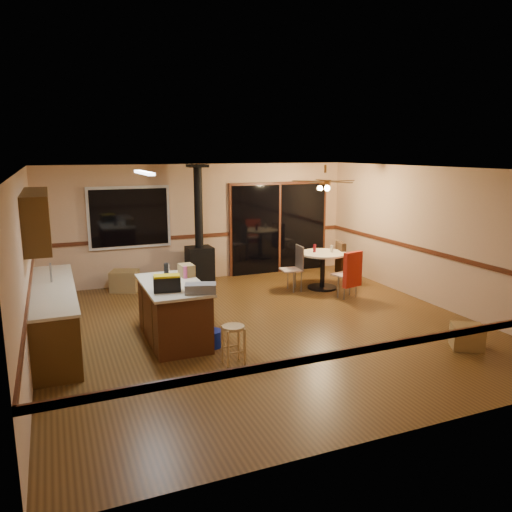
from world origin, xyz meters
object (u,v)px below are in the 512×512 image
chair_left (296,263)px  box_under_window (125,281)px  blue_bucket (212,338)px  bar_stool (233,345)px  toolbox_black (167,284)px  box_corner_b (467,337)px  chair_near (352,269)px  kitchen_island (173,312)px  dining_table (323,264)px  chair_right (342,258)px  toolbox_grey (201,288)px  wood_stove (199,252)px

chair_left → box_under_window: (-3.33, 1.30, -0.37)m
blue_bucket → chair_left: (2.55, 2.30, 0.46)m
bar_stool → box_under_window: size_ratio=1.02×
toolbox_black → box_corner_b: (4.11, -1.61, -0.83)m
box_under_window → box_corner_b: size_ratio=1.25×
bar_stool → chair_near: bearing=32.6°
kitchen_island → chair_left: bearing=30.8°
dining_table → chair_right: size_ratio=1.41×
kitchen_island → box_under_window: size_ratio=3.08×
chair_near → toolbox_grey: bearing=-157.0°
dining_table → kitchen_island: bearing=-154.7°
chair_left → chair_near: 1.22m
wood_stove → box_corner_b: wood_stove is taller
bar_stool → blue_bucket: 0.75m
box_under_window → chair_right: bearing=-16.3°
blue_bucket → dining_table: (3.15, 2.21, 0.41)m
chair_left → box_corner_b: (0.93, -3.80, -0.41)m
chair_near → box_corner_b: 2.87m
box_corner_b → wood_stove: bearing=117.6°
kitchen_island → chair_right: chair_right is taller
kitchen_island → chair_near: 3.85m
toolbox_black → chair_right: size_ratio=0.55×
toolbox_grey → chair_left: toolbox_grey is taller
chair_right → box_corner_b: chair_right is taller
toolbox_grey → blue_bucket: bearing=37.5°
chair_near → box_corner_b: (0.19, -2.83, -0.42)m
wood_stove → toolbox_black: (-1.47, -3.44, 0.28)m
chair_right → box_under_window: chair_right is taller
dining_table → box_corner_b: (0.33, -3.71, -0.36)m
chair_right → toolbox_black: bearing=-153.0°
wood_stove → chair_left: 2.13m
toolbox_grey → dining_table: bearing=35.2°
toolbox_black → bar_stool: size_ratio=0.69×
wood_stove → box_corner_b: 5.72m
blue_bucket → wood_stove: bearing=76.7°
toolbox_black → box_under_window: (-0.15, 3.49, -0.79)m
toolbox_black → box_corner_b: bearing=-21.4°
toolbox_black → chair_right: bearing=27.0°
chair_left → chair_right: (1.12, 0.00, 0.01)m
wood_stove → dining_table: 2.68m
blue_bucket → chair_right: chair_right is taller
chair_near → blue_bucket: bearing=-158.0°
kitchen_island → toolbox_grey: (0.25, -0.66, 0.52)m
dining_table → box_under_window: (-3.92, 1.39, -0.32)m
blue_bucket → dining_table: dining_table is taller
dining_table → toolbox_grey: bearing=-144.8°
dining_table → chair_right: chair_right is taller
toolbox_grey → chair_near: toolbox_grey is taller
toolbox_grey → box_under_window: size_ratio=0.80×
bar_stool → dining_table: (3.07, 2.94, 0.26)m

